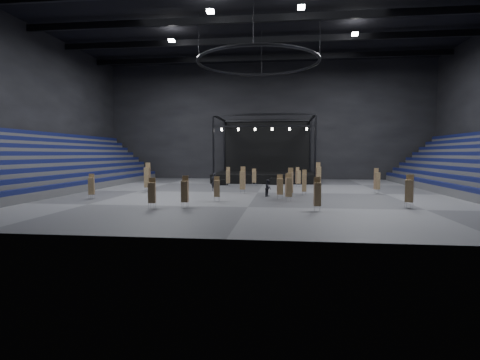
# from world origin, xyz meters

# --- Properties ---
(floor) EXTENTS (50.00, 50.00, 0.00)m
(floor) POSITION_xyz_m (0.00, 0.00, 0.00)
(floor) COLOR #575659
(floor) RESTS_ON ground
(ceiling) EXTENTS (50.00, 42.00, 0.20)m
(ceiling) POSITION_xyz_m (0.00, 0.00, 18.00)
(ceiling) COLOR black
(ceiling) RESTS_ON wall_back
(wall_back) EXTENTS (50.00, 0.20, 18.00)m
(wall_back) POSITION_xyz_m (0.00, 21.00, 9.00)
(wall_back) COLOR black
(wall_back) RESTS_ON ground
(wall_front) EXTENTS (50.00, 0.20, 18.00)m
(wall_front) POSITION_xyz_m (0.00, -21.00, 9.00)
(wall_front) COLOR black
(wall_front) RESTS_ON ground
(wall_left) EXTENTS (0.20, 42.00, 18.00)m
(wall_left) POSITION_xyz_m (-25.00, 0.00, 9.00)
(wall_left) COLOR black
(wall_left) RESTS_ON ground
(bleachers_left) EXTENTS (7.20, 40.00, 6.40)m
(bleachers_left) POSITION_xyz_m (-22.94, 0.00, 1.73)
(bleachers_left) COLOR #49494B
(bleachers_left) RESTS_ON floor
(stage) EXTENTS (14.00, 10.00, 9.20)m
(stage) POSITION_xyz_m (0.00, 16.24, 1.45)
(stage) COLOR black
(stage) RESTS_ON floor
(truss_ring) EXTENTS (12.30, 12.30, 5.15)m
(truss_ring) POSITION_xyz_m (-0.00, 0.00, 13.00)
(truss_ring) COLOR black
(truss_ring) RESTS_ON ceiling
(roof_girders) EXTENTS (49.00, 30.35, 0.70)m
(roof_girders) POSITION_xyz_m (0.00, -0.00, 17.20)
(roof_girders) COLOR black
(roof_girders) RESTS_ON ceiling
(floodlights) EXTENTS (28.60, 16.60, 0.25)m
(floodlights) POSITION_xyz_m (0.00, -4.00, 16.60)
(floodlights) COLOR white
(floodlights) RESTS_ON roof_girders
(flight_case_left) EXTENTS (1.12, 0.66, 0.71)m
(flight_case_left) POSITION_xyz_m (-4.81, 8.33, 0.35)
(flight_case_left) COLOR black
(flight_case_left) RESTS_ON floor
(flight_case_mid) EXTENTS (1.34, 0.94, 0.81)m
(flight_case_mid) POSITION_xyz_m (1.40, 9.75, 0.40)
(flight_case_mid) COLOR black
(flight_case_mid) RESTS_ON floor
(flight_case_right) EXTENTS (1.47, 0.96, 0.90)m
(flight_case_right) POSITION_xyz_m (1.67, 10.48, 0.45)
(flight_case_right) COLOR black
(flight_case_right) RESTS_ON floor
(chair_stack_0) EXTENTS (0.57, 0.57, 2.21)m
(chair_stack_0) POSITION_xyz_m (-6.77, -11.99, 1.17)
(chair_stack_0) COLOR silver
(chair_stack_0) RESTS_ON floor
(chair_stack_1) EXTENTS (0.71, 0.71, 2.44)m
(chair_stack_1) POSITION_xyz_m (11.62, -9.67, 1.29)
(chair_stack_1) COLOR silver
(chair_stack_1) RESTS_ON floor
(chair_stack_2) EXTENTS (0.59, 0.59, 2.33)m
(chair_stack_2) POSITION_xyz_m (3.02, -6.80, 1.22)
(chair_stack_2) COLOR silver
(chair_stack_2) RESTS_ON floor
(chair_stack_3) EXTENTS (0.47, 0.47, 2.34)m
(chair_stack_3) POSITION_xyz_m (-4.06, 6.83, 1.21)
(chair_stack_3) COLOR silver
(chair_stack_3) RESTS_ON floor
(chair_stack_4) EXTENTS (0.55, 0.55, 2.15)m
(chair_stack_4) POSITION_xyz_m (2.30, -5.44, 1.15)
(chair_stack_4) COLOR silver
(chair_stack_4) RESTS_ON floor
(chair_stack_5) EXTENTS (0.55, 0.55, 2.11)m
(chair_stack_5) POSITION_xyz_m (-1.00, 8.01, 1.13)
(chair_stack_5) COLOR silver
(chair_stack_5) RESTS_ON floor
(chair_stack_6) EXTENTS (0.56, 0.56, 2.07)m
(chair_stack_6) POSITION_xyz_m (-2.86, -7.51, 1.11)
(chair_stack_6) COLOR silver
(chair_stack_6) RESTS_ON floor
(chair_stack_7) EXTENTS (0.54, 0.54, 3.02)m
(chair_stack_7) POSITION_xyz_m (-11.49, -0.30, 1.53)
(chair_stack_7) COLOR silver
(chair_stack_7) RESTS_ON floor
(chair_stack_8) EXTENTS (0.58, 0.58, 2.92)m
(chair_stack_8) POSITION_xyz_m (6.70, 7.08, 1.49)
(chair_stack_8) COLOR silver
(chair_stack_8) RESTS_ON floor
(chair_stack_9) EXTENTS (0.59, 0.59, 2.19)m
(chair_stack_9) POSITION_xyz_m (-14.00, -7.07, 1.15)
(chair_stack_9) COLOR silver
(chair_stack_9) RESTS_ON floor
(chair_stack_10) EXTENTS (0.62, 0.62, 2.34)m
(chair_stack_10) POSITION_xyz_m (4.33, 7.19, 1.21)
(chair_stack_10) COLOR silver
(chair_stack_10) RESTS_ON floor
(chair_stack_11) EXTENTS (0.53, 0.53, 2.67)m
(chair_stack_11) POSITION_xyz_m (-1.42, -1.07, 1.37)
(chair_stack_11) COLOR silver
(chair_stack_11) RESTS_ON floor
(chair_stack_12) EXTENTS (0.45, 0.45, 2.42)m
(chair_stack_12) POSITION_xyz_m (4.56, -1.90, 1.23)
(chair_stack_12) COLOR silver
(chair_stack_12) RESTS_ON floor
(chair_stack_13) EXTENTS (0.57, 0.57, 2.50)m
(chair_stack_13) POSITION_xyz_m (11.84, 0.67, 1.28)
(chair_stack_13) COLOR silver
(chair_stack_13) RESTS_ON floor
(chair_stack_14) EXTENTS (0.63, 0.63, 2.68)m
(chair_stack_14) POSITION_xyz_m (3.17, -4.00, 1.37)
(chair_stack_14) COLOR silver
(chair_stack_14) RESTS_ON floor
(chair_stack_15) EXTENTS (0.48, 0.48, 2.35)m
(chair_stack_15) POSITION_xyz_m (4.89, -11.99, 1.21)
(chair_stack_15) COLOR silver
(chair_stack_15) RESTS_ON floor
(chair_stack_16) EXTENTS (0.50, 0.50, 2.32)m
(chair_stack_16) POSITION_xyz_m (-4.57, -11.18, 1.22)
(chair_stack_16) COLOR silver
(chair_stack_16) RESTS_ON floor
(man_center) EXTENTS (0.77, 0.58, 1.90)m
(man_center) POSITION_xyz_m (-4.72, 1.37, 0.95)
(man_center) COLOR black
(man_center) RESTS_ON floor
(crew_member) EXTENTS (0.82, 0.91, 1.55)m
(crew_member) POSITION_xyz_m (1.21, -3.36, 0.78)
(crew_member) COLOR black
(crew_member) RESTS_ON floor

